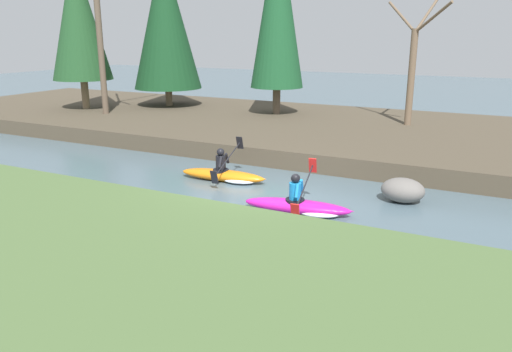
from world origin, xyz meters
TOP-DOWN VIEW (x-y plane):
  - ground_plane at (0.00, 0.00)m, footprint 90.00×90.00m
  - riverbank_near at (0.00, -5.35)m, footprint 44.00×6.89m
  - riverbank_far at (0.00, 8.92)m, footprint 44.00×11.16m
  - conifer_tree_far_left at (-13.53, 7.61)m, footprint 2.91×2.91m
  - conifer_tree_left at (-10.44, 10.45)m, footprint 3.49×3.49m
  - conifer_tree_mid_left at (-4.16, 10.41)m, footprint 2.45×2.45m
  - bare_tree_upstream at (-11.48, 6.91)m, footprint 4.13×4.08m
  - bare_tree_mid_upstream at (2.00, 10.24)m, footprint 2.87×2.84m
  - kayaker_lead at (1.36, -0.23)m, footprint 2.80×2.07m
  - kayaker_middle at (-1.73, 1.37)m, footprint 2.79×2.07m
  - boulder_midstream at (3.43, 1.80)m, footprint 1.14×0.89m

SIDE VIEW (x-z plane):
  - ground_plane at x=0.00m, z-range 0.00..0.00m
  - kayaker_lead at x=1.36m, z-range -0.40..0.80m
  - kayaker_middle at x=-1.73m, z-range -0.40..0.80m
  - riverbank_near at x=0.00m, z-range 0.00..0.62m
  - riverbank_far at x=0.00m, z-range 0.00..0.62m
  - boulder_midstream at x=3.43m, z-range 0.00..0.64m
  - bare_tree_mid_upstream at x=2.00m, z-range 0.48..5.62m
  - bare_tree_upstream at x=-11.48m, z-range 0.40..7.95m
  - conifer_tree_left at x=-10.44m, z-range 1.07..8.85m
  - conifer_tree_far_left at x=-13.53m, z-range 1.34..8.81m
  - conifer_tree_mid_left at x=-4.16m, z-range 1.23..10.02m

